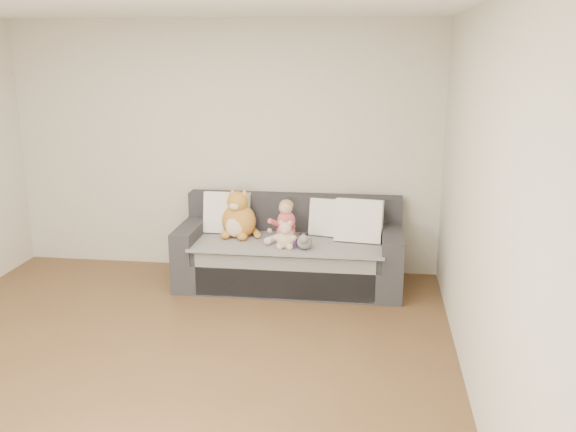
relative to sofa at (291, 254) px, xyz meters
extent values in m
plane|color=brown|center=(-0.76, -2.06, -0.31)|extent=(5.00, 5.00, 0.00)
plane|color=beige|center=(-0.76, 0.44, 0.99)|extent=(4.50, 0.00, 4.50)
plane|color=beige|center=(1.49, -2.06, 0.99)|extent=(0.00, 5.00, 5.00)
cube|color=#25252A|center=(0.00, -0.04, -0.16)|extent=(2.20, 0.90, 0.30)
cube|color=#25252A|center=(0.00, -0.07, 0.07)|extent=(1.90, 0.80, 0.15)
cube|color=#25252A|center=(0.00, 0.31, 0.34)|extent=(2.20, 0.20, 0.40)
cube|color=#25252A|center=(-1.00, -0.04, 0.14)|extent=(0.20, 0.90, 0.30)
cube|color=#25252A|center=(1.00, -0.04, 0.14)|extent=(0.20, 0.90, 0.30)
cube|color=gray|center=(0.00, -0.09, 0.15)|extent=(1.85, 0.88, 0.02)
cube|color=gray|center=(0.00, -0.48, -0.08)|extent=(1.70, 0.02, 0.41)
cube|color=white|center=(-0.67, 0.12, 0.37)|extent=(0.46, 0.22, 0.43)
cube|color=white|center=(0.38, 0.15, 0.35)|extent=(0.44, 0.26, 0.39)
cube|color=white|center=(0.67, -0.01, 0.37)|extent=(0.48, 0.26, 0.43)
ellipsoid|color=#E95552|center=(-0.05, -0.02, 0.24)|extent=(0.19, 0.15, 0.15)
ellipsoid|color=#E95552|center=(-0.04, -0.01, 0.34)|extent=(0.18, 0.15, 0.20)
ellipsoid|color=#DBAA8C|center=(-0.05, -0.02, 0.48)|extent=(0.13, 0.13, 0.13)
ellipsoid|color=tan|center=(-0.04, 0.00, 0.50)|extent=(0.14, 0.14, 0.11)
cylinder|color=#E95552|center=(-0.15, -0.04, 0.33)|extent=(0.15, 0.18, 0.12)
cylinder|color=#E95552|center=(0.02, -0.09, 0.33)|extent=(0.05, 0.18, 0.12)
ellipsoid|color=#DBAA8C|center=(-0.19, -0.10, 0.26)|extent=(0.05, 0.05, 0.05)
ellipsoid|color=#DBAA8C|center=(0.03, -0.17, 0.26)|extent=(0.05, 0.05, 0.05)
cylinder|color=#E5B2C6|center=(-0.14, -0.16, 0.20)|extent=(0.16, 0.24, 0.08)
cylinder|color=#E5B2C6|center=(-0.04, -0.19, 0.20)|extent=(0.11, 0.24, 0.08)
ellipsoid|color=#DBAA8C|center=(-0.19, -0.26, 0.19)|extent=(0.05, 0.08, 0.04)
ellipsoid|color=#DBAA8C|center=(-0.06, -0.30, 0.19)|extent=(0.05, 0.08, 0.04)
ellipsoid|color=#C2802B|center=(-0.52, 0.00, 0.32)|extent=(0.34, 0.29, 0.36)
ellipsoid|color=beige|center=(-0.54, -0.11, 0.29)|extent=(0.18, 0.08, 0.20)
ellipsoid|color=#C2802B|center=(-0.53, -0.02, 0.52)|extent=(0.21, 0.21, 0.21)
ellipsoid|color=beige|center=(-0.54, -0.11, 0.50)|extent=(0.10, 0.06, 0.07)
cone|color=#C2802B|center=(-0.58, 0.02, 0.62)|extent=(0.09, 0.09, 0.07)
cone|color=pink|center=(-0.58, 0.01, 0.62)|extent=(0.06, 0.06, 0.04)
cone|color=#C2802B|center=(-0.46, 0.00, 0.62)|extent=(0.09, 0.09, 0.07)
cone|color=pink|center=(-0.46, -0.01, 0.62)|extent=(0.06, 0.06, 0.04)
ellipsoid|color=#C2802B|center=(-0.64, -0.11, 0.20)|extent=(0.10, 0.12, 0.08)
ellipsoid|color=#C2802B|center=(-0.46, -0.15, 0.20)|extent=(0.10, 0.12, 0.08)
cylinder|color=#C2802B|center=(-0.35, 0.02, 0.20)|extent=(0.13, 0.24, 0.08)
ellipsoid|color=#D1B391|center=(-0.01, -0.33, 0.24)|extent=(0.17, 0.15, 0.17)
ellipsoid|color=#D1B391|center=(-0.01, -0.34, 0.36)|extent=(0.12, 0.12, 0.12)
ellipsoid|color=#D1B391|center=(-0.05, -0.33, 0.41)|extent=(0.05, 0.05, 0.05)
ellipsoid|color=#D1B391|center=(0.04, -0.32, 0.41)|extent=(0.05, 0.05, 0.05)
ellipsoid|color=beige|center=(-0.01, -0.38, 0.34)|extent=(0.05, 0.05, 0.05)
ellipsoid|color=#D1B391|center=(-0.08, -0.35, 0.27)|extent=(0.06, 0.06, 0.06)
ellipsoid|color=#D1B391|center=(0.07, -0.34, 0.27)|extent=(0.06, 0.06, 0.06)
ellipsoid|color=#D1B391|center=(-0.05, -0.38, 0.19)|extent=(0.07, 0.07, 0.07)
ellipsoid|color=#D1B391|center=(0.04, -0.38, 0.19)|extent=(0.07, 0.07, 0.07)
ellipsoid|color=white|center=(0.18, -0.33, 0.23)|extent=(0.15, 0.18, 0.13)
ellipsoid|color=white|center=(0.18, -0.42, 0.28)|extent=(0.09, 0.09, 0.09)
ellipsoid|color=black|center=(0.15, -0.40, 0.33)|extent=(0.03, 0.03, 0.03)
ellipsoid|color=black|center=(0.20, -0.40, 0.33)|extent=(0.03, 0.03, 0.03)
cylinder|color=#5F399B|center=(0.07, -0.29, 0.21)|extent=(0.09, 0.09, 0.09)
cone|color=green|center=(0.07, -0.29, 0.27)|extent=(0.08, 0.08, 0.04)
cylinder|color=green|center=(0.02, -0.31, 0.22)|extent=(0.02, 0.02, 0.06)
cylinder|color=green|center=(0.12, -0.28, 0.22)|extent=(0.02, 0.02, 0.06)
camera|label=1|loc=(0.79, -6.06, 2.00)|focal=40.00mm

